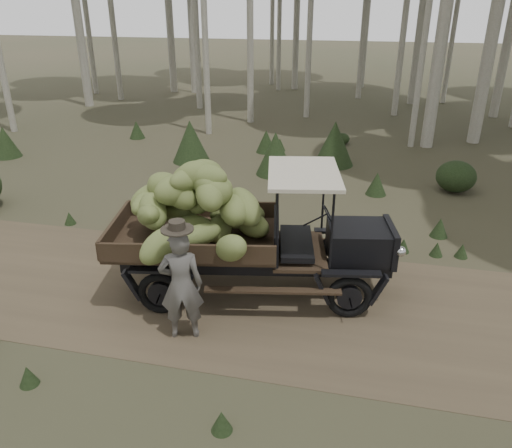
# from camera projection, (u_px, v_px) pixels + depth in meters

# --- Properties ---
(ground) EXTENTS (120.00, 120.00, 0.00)m
(ground) POSITION_uv_depth(u_px,v_px,m) (195.00, 292.00, 9.03)
(ground) COLOR #473D2B
(ground) RESTS_ON ground
(dirt_track) EXTENTS (70.00, 4.00, 0.01)m
(dirt_track) POSITION_uv_depth(u_px,v_px,m) (195.00, 292.00, 9.03)
(dirt_track) COLOR brown
(dirt_track) RESTS_ON ground
(banana_truck) EXTENTS (5.16, 2.92, 2.53)m
(banana_truck) POSITION_uv_depth(u_px,v_px,m) (222.00, 216.00, 8.50)
(banana_truck) COLOR black
(banana_truck) RESTS_ON ground
(farmer) EXTENTS (0.76, 0.62, 1.97)m
(farmer) POSITION_uv_depth(u_px,v_px,m) (181.00, 284.00, 7.50)
(farmer) COLOR #57534F
(farmer) RESTS_ON ground
(undergrowth) EXTENTS (20.86, 23.27, 1.39)m
(undergrowth) POSITION_uv_depth(u_px,v_px,m) (154.00, 281.00, 8.36)
(undergrowth) COLOR #233319
(undergrowth) RESTS_ON ground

